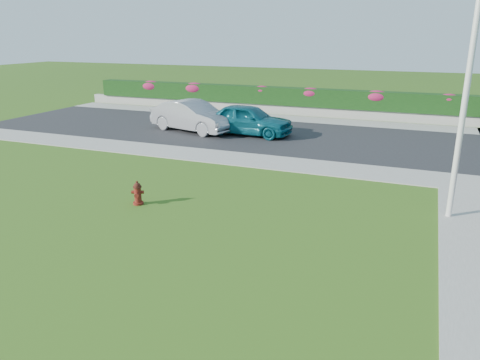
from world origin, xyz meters
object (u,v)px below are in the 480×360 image
at_px(fire_hydrant, 138,193).
at_px(utility_pole, 465,101).
at_px(sedan_teal, 248,120).
at_px(sedan_silver, 193,116).

distance_m(fire_hydrant, utility_pole, 9.61).
xyz_separation_m(sedan_teal, utility_pole, (9.31, -8.26, 2.50)).
distance_m(sedan_silver, utility_pole, 14.90).
height_order(sedan_silver, utility_pole, utility_pole).
distance_m(sedan_teal, sedan_silver, 3.02).
relative_size(sedan_silver, utility_pole, 0.73).
bearing_deg(utility_pole, fire_hydrant, -164.67).
distance_m(sedan_teal, utility_pole, 12.69).
xyz_separation_m(fire_hydrant, sedan_silver, (-3.50, 10.42, 0.49)).
bearing_deg(sedan_silver, utility_pole, -107.41).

